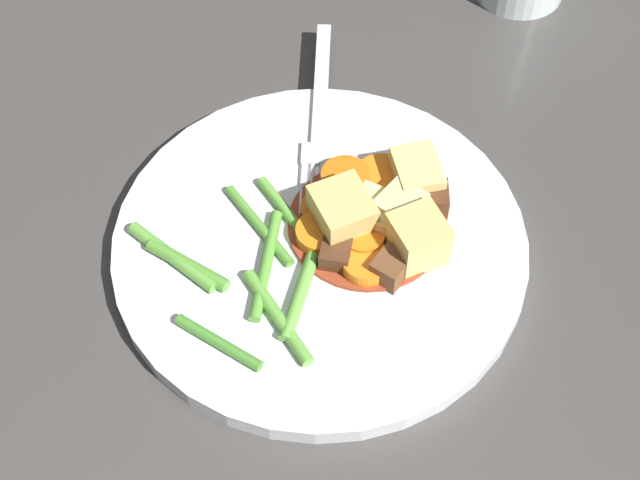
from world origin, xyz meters
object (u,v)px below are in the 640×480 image
object	(u,v)px
carrot_slice_1	(363,240)
carrot_slice_5	(321,230)
potato_chunk_0	(377,214)
meat_chunk_0	(391,268)
fork	(319,120)
carrot_slice_0	(345,180)
meat_chunk_2	(425,200)
potato_chunk_3	(343,215)
potato_chunk_1	(400,211)
carrot_slice_3	(382,180)
potato_chunk_2	(417,239)
carrot_slice_2	(322,211)
meat_chunk_1	(331,256)
dinner_plate	(320,246)
carrot_slice_4	(366,264)
potato_chunk_4	(415,176)

from	to	relation	value
carrot_slice_1	carrot_slice_5	xyz separation A→B (m)	(-0.02, 0.02, -0.00)
carrot_slice_5	potato_chunk_0	xyz separation A→B (m)	(0.03, -0.01, 0.00)
meat_chunk_0	fork	world-z (taller)	meat_chunk_0
carrot_slice_0	meat_chunk_2	world-z (taller)	meat_chunk_2
carrot_slice_0	potato_chunk_3	xyz separation A→B (m)	(-0.02, -0.03, 0.01)
carrot_slice_1	potato_chunk_3	world-z (taller)	potato_chunk_3
carrot_slice_0	potato_chunk_1	bearing A→B (deg)	-73.90
potato_chunk_3	carrot_slice_0	bearing A→B (deg)	53.60
carrot_slice_1	carrot_slice_3	size ratio (longest dim) A/B	0.77
carrot_slice_0	carrot_slice_3	size ratio (longest dim) A/B	0.92
potato_chunk_1	potato_chunk_2	xyz separation A→B (m)	(-0.00, -0.03, 0.00)
carrot_slice_3	fork	world-z (taller)	carrot_slice_3
carrot_slice_1	carrot_slice_2	bearing A→B (deg)	104.54
carrot_slice_3	potato_chunk_0	xyz separation A→B (m)	(-0.02, -0.02, 0.00)
potato_chunk_2	carrot_slice_0	bearing A→B (deg)	96.30
carrot_slice_1	meat_chunk_0	size ratio (longest dim) A/B	1.26
carrot_slice_1	meat_chunk_2	xyz separation A→B (m)	(0.05, 0.00, 0.00)
potato_chunk_1	meat_chunk_1	distance (m)	0.05
dinner_plate	potato_chunk_2	xyz separation A→B (m)	(0.04, -0.04, 0.02)
carrot_slice_3	meat_chunk_0	world-z (taller)	meat_chunk_0
meat_chunk_0	carrot_slice_0	bearing A→B (deg)	78.03
carrot_slice_4	potato_chunk_2	bearing A→B (deg)	-12.51
carrot_slice_1	carrot_slice_4	size ratio (longest dim) A/B	0.88
dinner_plate	carrot_slice_3	size ratio (longest dim) A/B	7.52
potato_chunk_0	carrot_slice_5	bearing A→B (deg)	161.44
carrot_slice_3	carrot_slice_2	bearing A→B (deg)	178.98
carrot_slice_5	meat_chunk_1	world-z (taller)	meat_chunk_1
carrot_slice_0	meat_chunk_2	bearing A→B (deg)	-53.09
carrot_slice_0	potato_chunk_2	world-z (taller)	potato_chunk_2
potato_chunk_4	dinner_plate	bearing A→B (deg)	-179.06
potato_chunk_2	potato_chunk_4	bearing A→B (deg)	55.50
carrot_slice_2	carrot_slice_3	xyz separation A→B (m)	(0.05, -0.00, 0.00)
potato_chunk_3	fork	xyz separation A→B (m)	(0.04, 0.08, -0.01)
carrot_slice_1	potato_chunk_0	distance (m)	0.02
carrot_slice_1	meat_chunk_1	xyz separation A→B (m)	(-0.02, 0.00, 0.00)
carrot_slice_3	meat_chunk_2	size ratio (longest dim) A/B	1.22
potato_chunk_0	potato_chunk_1	world-z (taller)	potato_chunk_1
carrot_slice_0	carrot_slice_4	world-z (taller)	carrot_slice_0
carrot_slice_2	meat_chunk_2	size ratio (longest dim) A/B	0.95
carrot_slice_0	dinner_plate	bearing A→B (deg)	-143.58
carrot_slice_1	meat_chunk_2	size ratio (longest dim) A/B	0.94
meat_chunk_2	fork	bearing A→B (deg)	99.14
potato_chunk_1	potato_chunk_4	distance (m)	0.03
carrot_slice_2	potato_chunk_0	size ratio (longest dim) A/B	0.91
dinner_plate	potato_chunk_2	distance (m)	0.06
carrot_slice_4	fork	distance (m)	0.12
carrot_slice_1	fork	xyz separation A→B (m)	(0.03, 0.10, -0.01)
carrot_slice_0	meat_chunk_0	bearing A→B (deg)	-101.97
dinner_plate	potato_chunk_0	bearing A→B (deg)	-13.83
potato_chunk_4	meat_chunk_1	xyz separation A→B (m)	(-0.08, -0.02, -0.01)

